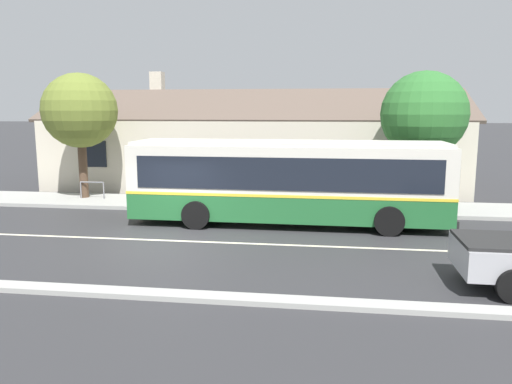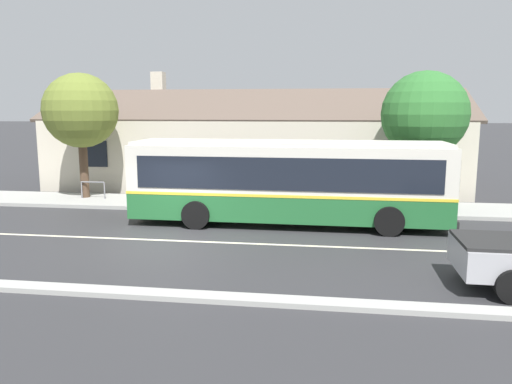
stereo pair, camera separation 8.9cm
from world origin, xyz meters
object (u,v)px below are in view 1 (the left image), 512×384
at_px(bench_down_street, 260,196).
at_px(street_tree_primary, 424,115).
at_px(bench_by_building, 167,192).
at_px(street_tree_secondary, 81,114).
at_px(bike_rack, 92,187).
at_px(transit_bus, 288,180).

relative_size(bench_down_street, street_tree_primary, 0.28).
distance_m(bench_by_building, street_tree_primary, 11.41).
height_order(bench_down_street, street_tree_secondary, street_tree_secondary).
xyz_separation_m(bench_by_building, street_tree_primary, (10.88, 0.66, 3.37)).
xyz_separation_m(street_tree_primary, bike_rack, (-14.47, -0.53, -3.26)).
bearing_deg(street_tree_secondary, street_tree_primary, 0.62).
distance_m(transit_bus, bench_down_street, 3.19).
height_order(bench_by_building, street_tree_secondary, street_tree_secondary).
height_order(transit_bus, bench_by_building, transit_bus).
distance_m(bench_by_building, bench_down_street, 4.19).
bearing_deg(street_tree_secondary, bench_by_building, -6.96).
xyz_separation_m(transit_bus, bench_by_building, (-5.56, 3.09, -1.06)).
distance_m(transit_bus, street_tree_secondary, 10.59).
bearing_deg(street_tree_primary, bike_rack, -177.90).
bearing_deg(bench_down_street, street_tree_primary, 9.17).
bearing_deg(street_tree_primary, bench_down_street, -170.83).
distance_m(transit_bus, street_tree_primary, 6.91).
height_order(bench_down_street, bike_rack, bench_down_street).
bearing_deg(transit_bus, street_tree_primary, 35.18).
distance_m(street_tree_primary, bike_rack, 14.84).
distance_m(bench_down_street, bike_rack, 7.77).
xyz_separation_m(transit_bus, street_tree_primary, (5.32, 3.75, 2.31)).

